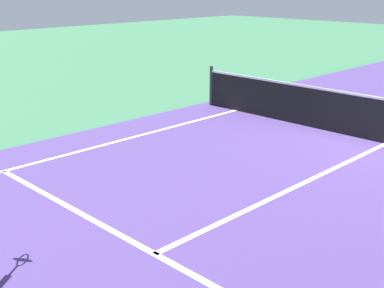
{
  "coord_description": "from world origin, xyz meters",
  "views": [
    {
      "loc": [
        4.3,
        -10.05,
        3.24
      ],
      "look_at": [
        -0.65,
        -5.09,
        1.0
      ],
      "focal_mm": 47.67,
      "sensor_mm": 36.0,
      "label": 1
    }
  ],
  "objects": [
    {
      "name": "line_center_service",
      "position": [
        0.0,
        -3.2,
        0.0
      ],
      "size": [
        0.1,
        6.4,
        0.01
      ],
      "primitive_type": "cube",
      "color": "white",
      "rests_on": "ground_plane"
    },
    {
      "name": "line_sideline_left",
      "position": [
        -4.11,
        -5.95,
        0.0
      ],
      "size": [
        0.1,
        11.89,
        0.01
      ],
      "primitive_type": "cube",
      "color": "white",
      "rests_on": "ground_plane"
    },
    {
      "name": "line_service_near",
      "position": [
        0.0,
        -6.4,
        0.0
      ],
      "size": [
        8.22,
        0.1,
        0.01
      ],
      "primitive_type": "cube",
      "color": "white",
      "rests_on": "ground_plane"
    }
  ]
}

